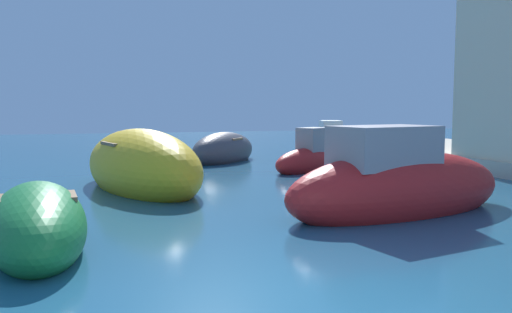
% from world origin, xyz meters
% --- Properties ---
extents(ground, '(80.00, 80.00, 0.00)m').
position_xyz_m(ground, '(0.00, 0.00, 0.00)').
color(ground, '#1E5170').
extents(moored_boat_0, '(5.88, 3.01, 2.21)m').
position_xyz_m(moored_boat_0, '(4.03, 4.22, 0.57)').
color(moored_boat_0, '#B21E1E').
rests_on(moored_boat_0, ground).
extents(moored_boat_2, '(3.78, 6.31, 2.10)m').
position_xyz_m(moored_boat_2, '(-0.81, 9.16, 0.58)').
color(moored_boat_2, gold).
rests_on(moored_boat_2, ground).
extents(moored_boat_4, '(1.82, 4.13, 1.32)m').
position_xyz_m(moored_boat_4, '(-2.92, 3.42, 0.37)').
color(moored_boat_4, '#197233').
rests_on(moored_boat_4, ground).
extents(moored_boat_5, '(3.36, 2.59, 1.72)m').
position_xyz_m(moored_boat_5, '(5.06, 11.50, 0.40)').
color(moored_boat_5, '#B21E1E').
rests_on(moored_boat_5, ground).
extents(moored_boat_7, '(2.17, 3.62, 1.90)m').
position_xyz_m(moored_boat_7, '(7.76, 15.74, 0.45)').
color(moored_boat_7, '#197233').
rests_on(moored_boat_7, ground).
extents(moored_boat_9, '(3.98, 4.15, 1.53)m').
position_xyz_m(moored_boat_9, '(2.99, 15.55, 0.42)').
color(moored_boat_9, '#3F3F47').
rests_on(moored_boat_9, ground).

